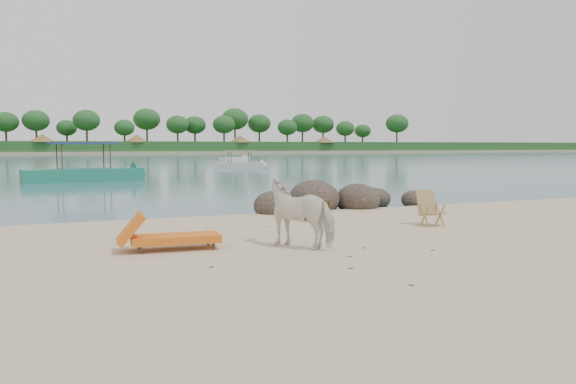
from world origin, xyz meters
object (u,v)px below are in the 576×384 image
object	(u,v)px
boulders	(329,201)
boat_near	(83,149)
cow	(302,214)
side_table	(317,212)
lounge_chair	(176,235)
deck_chair	(433,209)

from	to	relation	value
boulders	boat_near	distance (m)	20.09
cow	side_table	size ratio (longest dim) A/B	2.36
boulders	lounge_chair	distance (m)	8.26
side_table	boulders	bearing A→B (deg)	40.13
cow	boat_near	distance (m)	25.23
side_table	boat_near	xyz separation A→B (m)	(-4.84, 21.68, 1.56)
cow	lounge_chair	world-z (taller)	cow
boulders	cow	world-z (taller)	cow
cow	lounge_chair	xyz separation A→B (m)	(-2.42, 0.63, -0.37)
deck_chair	boat_near	size ratio (longest dim) A/B	0.12
lounge_chair	boat_near	bearing A→B (deg)	95.68
boulders	deck_chair	distance (m)	4.82
side_table	deck_chair	xyz separation A→B (m)	(2.26, -2.01, 0.17)
cow	deck_chair	world-z (taller)	cow
side_table	lounge_chair	xyz separation A→B (m)	(-4.38, -2.73, 0.04)
side_table	boat_near	distance (m)	22.27
cow	deck_chair	distance (m)	4.44
cow	side_table	distance (m)	3.91
deck_chair	boat_near	xyz separation A→B (m)	(-7.10, 23.69, 1.40)
lounge_chair	boat_near	size ratio (longest dim) A/B	0.28
side_table	boat_near	bearing A→B (deg)	85.29
boulders	boat_near	world-z (taller)	boat_near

